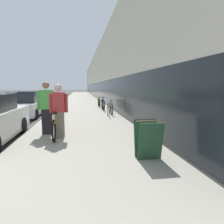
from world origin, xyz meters
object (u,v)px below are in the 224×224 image
at_px(tandem_bicycle, 57,124).
at_px(sandwich_board_sign, 148,139).
at_px(cruiser_bike_nearest, 111,108).
at_px(vintage_roadster_curbside, 25,105).
at_px(person_bystander, 47,108).
at_px(cruiser_bike_farthest, 99,102).
at_px(bike_rack_hoop, 108,107).
at_px(cruiser_bike_middle, 103,105).
at_px(person_rider, 59,111).

relative_size(tandem_bicycle, sandwich_board_sign, 2.76).
bearing_deg(cruiser_bike_nearest, vintage_roadster_curbside, 171.82).
height_order(tandem_bicycle, person_bystander, person_bystander).
bearing_deg(cruiser_bike_nearest, cruiser_bike_farthest, 93.81).
bearing_deg(bike_rack_hoop, person_bystander, -125.80).
bearing_deg(sandwich_board_sign, cruiser_bike_nearest, 87.96).
height_order(cruiser_bike_middle, sandwich_board_sign, cruiser_bike_middle).
distance_m(person_bystander, cruiser_bike_farthest, 9.41).
distance_m(person_bystander, sandwich_board_sign, 3.98).
distance_m(person_bystander, vintage_roadster_curbside, 5.80).
distance_m(bike_rack_hoop, cruiser_bike_middle, 2.98).
xyz_separation_m(bike_rack_hoop, cruiser_bike_farthest, (-0.02, 5.27, -0.15)).
xyz_separation_m(cruiser_bike_nearest, vintage_roadster_curbside, (-5.10, 0.73, 0.19)).
height_order(cruiser_bike_nearest, cruiser_bike_farthest, cruiser_bike_nearest).
xyz_separation_m(person_bystander, bike_rack_hoop, (2.70, 3.74, -0.41)).
bearing_deg(bike_rack_hoop, vintage_roadster_curbside, 161.20).
bearing_deg(tandem_bicycle, bike_rack_hoop, 59.71).
distance_m(tandem_bicycle, cruiser_bike_nearest, 5.55).
distance_m(tandem_bicycle, vintage_roadster_curbside, 6.17).
distance_m(person_bystander, cruiser_bike_nearest, 5.54).
relative_size(person_bystander, vintage_roadster_curbside, 0.45).
bearing_deg(cruiser_bike_farthest, cruiser_bike_nearest, -86.19).
height_order(person_rider, vintage_roadster_curbside, person_rider).
height_order(bike_rack_hoop, vintage_roadster_curbside, vintage_roadster_curbside).
xyz_separation_m(cruiser_bike_farthest, sandwich_board_sign, (0.02, -11.89, 0.09)).
bearing_deg(bike_rack_hoop, cruiser_bike_nearest, 73.49).
height_order(tandem_bicycle, person_rider, person_rider).
bearing_deg(cruiser_bike_farthest, person_bystander, -106.55).
distance_m(bike_rack_hoop, sandwich_board_sign, 6.62).
relative_size(bike_rack_hoop, vintage_roadster_curbside, 0.21).
bearing_deg(person_bystander, sandwich_board_sign, -46.90).
bearing_deg(sandwich_board_sign, vintage_roadster_curbside, 120.33).
height_order(cruiser_bike_nearest, vintage_roadster_curbside, vintage_roadster_curbside).
bearing_deg(person_rider, sandwich_board_sign, -46.11).
height_order(bike_rack_hoop, cruiser_bike_middle, cruiser_bike_middle).
relative_size(cruiser_bike_farthest, vintage_roadster_curbside, 0.43).
bearing_deg(cruiser_bike_nearest, tandem_bicycle, -117.95).
bearing_deg(tandem_bicycle, person_rider, -72.08).
bearing_deg(sandwich_board_sign, person_bystander, 133.10).
height_order(person_rider, cruiser_bike_nearest, person_rider).
distance_m(person_rider, person_bystander, 0.73).
relative_size(tandem_bicycle, vintage_roadster_curbside, 0.61).
bearing_deg(cruiser_bike_farthest, bike_rack_hoop, -89.78).
height_order(tandem_bicycle, vintage_roadster_curbside, vintage_roadster_curbside).
bearing_deg(sandwich_board_sign, person_rider, 133.89).
height_order(cruiser_bike_middle, vintage_roadster_curbside, vintage_roadster_curbside).
height_order(sandwich_board_sign, vintage_roadster_curbside, vintage_roadster_curbside).
relative_size(person_rider, vintage_roadster_curbside, 0.43).
relative_size(cruiser_bike_nearest, vintage_roadster_curbside, 0.41).
bearing_deg(cruiser_bike_middle, sandwich_board_sign, -90.24).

